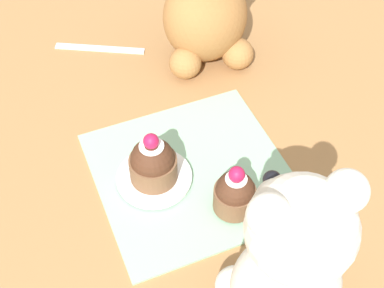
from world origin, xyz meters
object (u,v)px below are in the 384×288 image
Objects in this scene: teddy_bear_cream at (289,262)px; cupcake_near_tan_bear at (153,163)px; saucer_plate at (154,177)px; cupcake_near_cream_bear at (235,193)px; teaspoon at (100,48)px.

teddy_bear_cream is 2.90× the size of cupcake_near_tan_bear.
teddy_bear_cream is 2.30× the size of saucer_plate.
teddy_bear_cream reaches higher than cupcake_near_cream_bear.
teddy_bear_cream is at bearing -55.65° from teaspoon.
cupcake_near_tan_bear is (0.07, -0.07, 0.01)m from cupcake_near_cream_bear.
cupcake_near_cream_bear is 0.75× the size of saucer_plate.
teddy_bear_cream is 3.08× the size of cupcake_near_cream_bear.
teaspoon is at bearing -79.68° from cupcake_near_cream_bear.
teddy_bear_cream is at bearing 84.31° from cupcake_near_cream_bear.
cupcake_near_tan_bear is (0.00, 0.00, 0.03)m from saucer_plate.
cupcake_near_cream_bear is 0.10m from cupcake_near_tan_bear.
teaspoon is at bearing -91.92° from saucer_plate.
cupcake_near_tan_bear reaches higher than teaspoon.
cupcake_near_cream_bear is 0.10m from saucer_plate.
teddy_bear_cream is at bearing 106.33° from cupcake_near_tan_bear.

